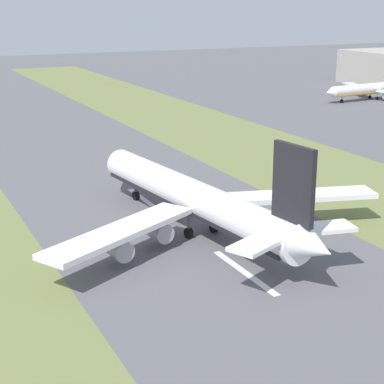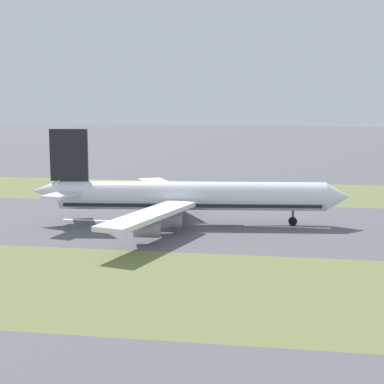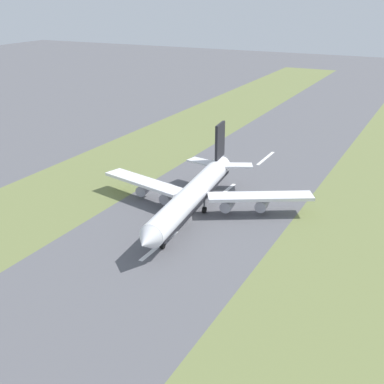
# 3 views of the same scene
# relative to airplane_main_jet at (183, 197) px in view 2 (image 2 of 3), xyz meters

# --- Properties ---
(ground_plane) EXTENTS (800.00, 800.00, 0.00)m
(ground_plane) POSITION_rel_airplane_main_jet_xyz_m (-1.16, 3.20, -6.02)
(ground_plane) COLOR #56565B
(grass_median_west) EXTENTS (40.00, 600.00, 0.01)m
(grass_median_west) POSITION_rel_airplane_main_jet_xyz_m (-46.16, 3.20, -6.02)
(grass_median_west) COLOR olive
(grass_median_west) RESTS_ON ground
(grass_median_east) EXTENTS (40.00, 600.00, 0.01)m
(grass_median_east) POSITION_rel_airplane_main_jet_xyz_m (43.84, 3.20, -6.02)
(grass_median_east) COLOR olive
(grass_median_east) RESTS_ON ground
(centreline_dash_mid) EXTENTS (1.20, 18.00, 0.01)m
(centreline_dash_mid) POSITION_rel_airplane_main_jet_xyz_m (-1.16, -18.11, -6.01)
(centreline_dash_mid) COLOR silver
(centreline_dash_mid) RESTS_ON ground
(centreline_dash_far) EXTENTS (1.20, 18.00, 0.01)m
(centreline_dash_far) POSITION_rel_airplane_main_jet_xyz_m (-1.16, 21.89, -6.01)
(centreline_dash_far) COLOR silver
(centreline_dash_far) RESTS_ON ground
(airplane_main_jet) EXTENTS (63.69, 67.18, 20.20)m
(airplane_main_jet) POSITION_rel_airplane_main_jet_xyz_m (0.00, 0.00, 0.00)
(airplane_main_jet) COLOR white
(airplane_main_jet) RESTS_ON ground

